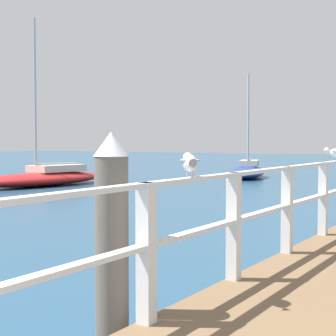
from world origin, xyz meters
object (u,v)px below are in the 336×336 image
dock_piling_near (112,253)px  seagull_foreground (190,162)px  boat_3 (248,171)px  boat_2 (44,177)px

dock_piling_near → seagull_foreground: bearing=59.5°
seagull_foreground → dock_piling_near: bearing=-156.8°
dock_piling_near → boat_3: bearing=111.0°
dock_piling_near → seagull_foreground: dock_piling_near is taller
dock_piling_near → seagull_foreground: size_ratio=4.87×
seagull_foreground → boat_2: bearing=102.2°
seagull_foreground → boat_2: size_ratio=0.06×
boat_2 → boat_3: size_ratio=1.32×
seagull_foreground → boat_3: boat_3 is taller
dock_piling_near → boat_3: boat_3 is taller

